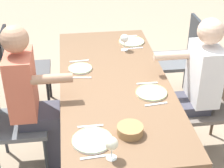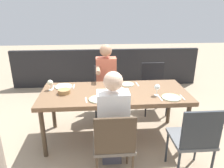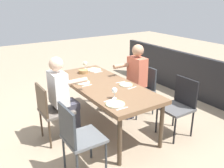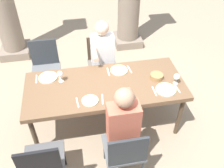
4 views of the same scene
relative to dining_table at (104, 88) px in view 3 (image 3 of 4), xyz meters
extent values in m
plane|color=gray|center=(0.00, 0.00, -0.69)|extent=(16.00, 16.00, 0.00)
cube|color=brown|center=(0.00, 0.00, 0.03)|extent=(2.05, 0.87, 0.06)
cylinder|color=#473828|center=(-0.95, 0.36, -0.34)|extent=(0.06, 0.06, 0.69)
cylinder|color=#473828|center=(0.95, 0.36, -0.34)|extent=(0.06, 0.06, 0.69)
cylinder|color=#473828|center=(-0.95, -0.36, -0.34)|extent=(0.06, 0.06, 0.69)
cylinder|color=#473828|center=(0.95, -0.36, -0.34)|extent=(0.06, 0.06, 0.69)
cube|color=#5B5E61|center=(-0.80, 0.78, -0.22)|extent=(0.44, 0.44, 0.04)
cube|color=#2D3338|center=(-0.80, 0.98, 0.01)|extent=(0.42, 0.03, 0.45)
cylinder|color=#2D3338|center=(-0.99, 0.59, -0.46)|extent=(0.03, 0.03, 0.45)
cylinder|color=#2D3338|center=(-0.61, 0.59, -0.46)|extent=(0.03, 0.03, 0.45)
cylinder|color=#2D3338|center=(-0.61, 0.97, -0.46)|extent=(0.03, 0.03, 0.45)
cube|color=#4F4F50|center=(-0.80, -0.78, -0.24)|extent=(0.44, 0.44, 0.04)
cube|color=black|center=(-0.80, -0.98, -0.02)|extent=(0.42, 0.03, 0.45)
cylinder|color=black|center=(-0.61, -0.59, -0.47)|extent=(0.03, 0.03, 0.43)
cylinder|color=black|center=(-0.99, -0.59, -0.47)|extent=(0.03, 0.03, 0.43)
cylinder|color=black|center=(-0.61, -0.97, -0.47)|extent=(0.03, 0.03, 0.43)
cylinder|color=black|center=(-0.99, -0.97, -0.47)|extent=(0.03, 0.03, 0.43)
cube|color=#6A6158|center=(0.08, 0.78, -0.22)|extent=(0.44, 0.44, 0.04)
cube|color=#473828|center=(0.08, 0.98, -0.01)|extent=(0.42, 0.03, 0.42)
cylinder|color=#473828|center=(-0.11, 0.59, -0.46)|extent=(0.03, 0.03, 0.44)
cylinder|color=#473828|center=(0.27, 0.59, -0.46)|extent=(0.03, 0.03, 0.44)
cylinder|color=#473828|center=(-0.11, 0.97, -0.46)|extent=(0.03, 0.03, 0.44)
cylinder|color=#473828|center=(0.27, 0.97, -0.46)|extent=(0.03, 0.03, 0.44)
cube|color=#5B5E61|center=(0.08, -0.78, -0.24)|extent=(0.44, 0.44, 0.04)
cube|color=#2D3338|center=(0.08, -0.98, -0.04)|extent=(0.42, 0.03, 0.41)
cylinder|color=#2D3338|center=(0.27, -0.59, -0.48)|extent=(0.03, 0.03, 0.42)
cylinder|color=#2D3338|center=(-0.11, -0.59, -0.48)|extent=(0.03, 0.03, 0.42)
cylinder|color=#2D3338|center=(0.27, -0.97, -0.48)|extent=(0.03, 0.03, 0.42)
cylinder|color=#2D3338|center=(-0.11, -0.97, -0.48)|extent=(0.03, 0.03, 0.42)
cube|color=#3F3F4C|center=(0.08, -0.52, -0.46)|extent=(0.24, 0.14, 0.46)
cube|color=#3F3F4C|center=(0.08, -0.61, -0.18)|extent=(0.28, 0.32, 0.10)
cube|color=#CC664C|center=(0.08, -0.72, 0.12)|extent=(0.34, 0.20, 0.50)
sphere|color=tan|center=(0.08, -0.72, 0.50)|extent=(0.20, 0.20, 0.20)
cylinder|color=tan|center=(0.22, -0.48, 0.24)|extent=(0.07, 0.30, 0.07)
cube|color=#3F3F4C|center=(0.08, 0.52, -0.46)|extent=(0.24, 0.14, 0.46)
cube|color=#3F3F4C|center=(0.08, 0.61, -0.18)|extent=(0.28, 0.32, 0.10)
cube|color=white|center=(0.08, 0.72, 0.12)|extent=(0.34, 0.20, 0.49)
sphere|color=beige|center=(0.08, 0.72, 0.48)|extent=(0.20, 0.20, 0.20)
cylinder|color=beige|center=(-0.06, 0.48, 0.22)|extent=(0.07, 0.30, 0.07)
cube|color=black|center=(0.00, -2.24, -0.24)|extent=(4.45, 0.10, 0.90)
cylinder|color=silver|center=(-0.72, 0.27, 0.07)|extent=(0.25, 0.25, 0.01)
torus|color=#A0BE77|center=(-0.72, 0.27, 0.07)|extent=(0.25, 0.25, 0.01)
cylinder|color=white|center=(-0.55, 0.17, 0.06)|extent=(0.06, 0.06, 0.00)
cylinder|color=white|center=(-0.55, 0.17, 0.11)|extent=(0.01, 0.01, 0.08)
sphere|color=white|center=(-0.55, 0.17, 0.18)|extent=(0.08, 0.08, 0.08)
cube|color=silver|center=(-0.87, 0.27, 0.06)|extent=(0.02, 0.17, 0.01)
cube|color=silver|center=(-0.57, 0.27, 0.06)|extent=(0.03, 0.17, 0.01)
cylinder|color=white|center=(-0.22, -0.26, 0.07)|extent=(0.20, 0.20, 0.01)
torus|color=#A4C786|center=(-0.22, -0.26, 0.07)|extent=(0.20, 0.20, 0.01)
cube|color=silver|center=(-0.37, -0.26, 0.06)|extent=(0.03, 0.17, 0.01)
cube|color=silver|center=(-0.07, -0.26, 0.06)|extent=(0.04, 0.17, 0.01)
cylinder|color=silver|center=(0.23, 0.25, 0.07)|extent=(0.24, 0.24, 0.01)
torus|color=#A0BE77|center=(0.23, 0.25, 0.07)|extent=(0.24, 0.24, 0.01)
cube|color=silver|center=(0.08, 0.25, 0.06)|extent=(0.02, 0.17, 0.01)
cube|color=silver|center=(0.38, 0.25, 0.06)|extent=(0.04, 0.17, 0.01)
cylinder|color=white|center=(0.73, -0.24, 0.07)|extent=(0.26, 0.26, 0.01)
torus|color=#A9CD91|center=(0.73, -0.24, 0.07)|extent=(0.26, 0.26, 0.01)
cylinder|color=white|center=(0.90, -0.14, 0.06)|extent=(0.06, 0.06, 0.00)
cylinder|color=white|center=(0.90, -0.14, 0.10)|extent=(0.01, 0.01, 0.07)
sphere|color=#F2EFCC|center=(0.90, -0.14, 0.17)|extent=(0.08, 0.08, 0.08)
cube|color=silver|center=(0.58, -0.24, 0.06)|extent=(0.02, 0.17, 0.01)
cube|color=silver|center=(0.88, -0.24, 0.06)|extent=(0.03, 0.17, 0.01)
cylinder|color=#9E7547|center=(0.69, 0.01, 0.09)|extent=(0.17, 0.17, 0.06)
camera|label=1|loc=(2.46, -0.34, 1.51)|focal=56.92mm
camera|label=2|loc=(0.25, 2.76, 1.21)|focal=34.32mm
camera|label=3|loc=(-3.10, 1.88, 1.40)|focal=39.56mm
camera|label=4|loc=(-0.35, -2.38, 2.15)|focal=39.76mm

